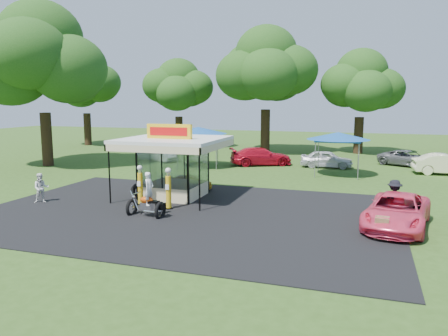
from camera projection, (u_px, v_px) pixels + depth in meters
The scene contains 24 objects.
ground at pixel (168, 224), 19.51m from camera, with size 120.00×120.00×0.00m, color #2C4B17.
asphalt_apron at pixel (186, 212), 21.39m from camera, with size 20.00×14.00×0.04m, color black.
gas_station_kiosk at pixel (174, 166), 24.55m from camera, with size 5.40×5.40×4.18m.
gas_pump_left at pixel (140, 186), 22.79m from camera, with size 0.40×0.40×2.13m.
gas_pump_right at pixel (168, 190), 21.90m from camera, with size 0.40×0.40×2.13m.
motorcycle at pixel (148, 199), 20.50m from camera, with size 1.91×1.01×2.24m.
spare_tires at pixel (138, 191), 24.57m from camera, with size 1.00×0.62×0.85m.
a_frame_sign at pixel (382, 229), 17.07m from camera, with size 0.55×0.52×0.95m.
kiosk_car at pixel (189, 182), 26.82m from camera, with size 1.13×2.82×0.96m, color gold.
pink_sedan at pixel (397, 211), 18.73m from camera, with size 2.43×5.26×1.46m, color #FF456C.
spectator_west at pixel (41, 188), 23.35m from camera, with size 0.78×0.61×1.61m, color white.
spectator_east_a at pixel (394, 200), 20.05m from camera, with size 1.21×0.69×1.87m, color black.
bg_car_a at pixel (158, 153), 39.60m from camera, with size 1.45×4.16×1.37m, color silver.
bg_car_b at pixel (261, 156), 36.94m from camera, with size 2.11×5.19×1.51m, color red.
bg_car_c at pixel (327, 159), 35.60m from camera, with size 1.67×4.15×1.41m, color silver.
bg_car_d at pixel (408, 158), 36.45m from camera, with size 2.19×4.74×1.32m, color #5E5F61.
bg_car_e at pixel (446, 164), 32.27m from camera, with size 1.63×4.67×1.54m, color #F6F3BC.
tent_west at pixel (198, 131), 35.62m from camera, with size 4.73×4.73×3.31m.
tent_east at pixel (338, 136), 31.65m from camera, with size 4.53×4.53×3.17m.
oak_far_a at pixel (86, 88), 52.66m from camera, with size 9.17×9.17×10.87m.
oak_far_b at pixel (179, 92), 49.82m from camera, with size 8.33×8.33×9.94m.
oak_far_c at pixel (266, 74), 44.93m from camera, with size 10.83×10.83×12.76m.
oak_far_d at pixel (361, 89), 44.26m from camera, with size 8.74×8.74×10.41m.
oak_near at pixel (42, 66), 35.55m from camera, with size 11.40×11.40×13.13m.
Camera 1 is at (8.30, -17.16, 5.46)m, focal length 35.00 mm.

